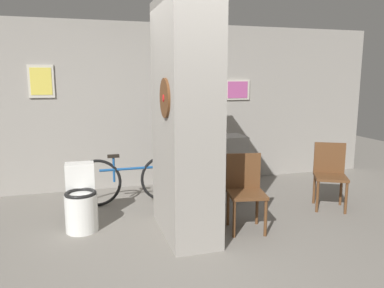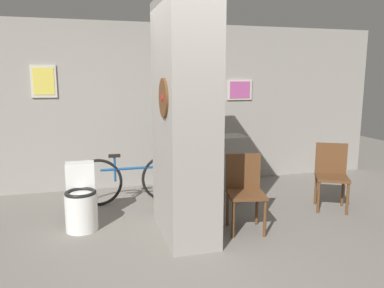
% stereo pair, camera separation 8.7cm
% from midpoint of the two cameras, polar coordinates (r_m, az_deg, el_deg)
% --- Properties ---
extents(ground_plane, '(14.00, 14.00, 0.00)m').
position_cam_midpoint_polar(ground_plane, '(3.91, 1.23, -16.52)').
color(ground_plane, slate).
extents(wall_back, '(8.00, 0.09, 2.60)m').
position_cam_midpoint_polar(wall_back, '(6.08, -5.78, 5.78)').
color(wall_back, gray).
rests_on(wall_back, ground_plane).
extents(pillar_center, '(0.55, 1.18, 2.60)m').
position_cam_midpoint_polar(pillar_center, '(4.10, -0.63, 3.75)').
color(pillar_center, gray).
rests_on(pillar_center, ground_plane).
extents(counter_shelf, '(1.26, 0.44, 0.93)m').
position_cam_midpoint_polar(counter_shelf, '(5.34, 2.08, -3.86)').
color(counter_shelf, gray).
rests_on(counter_shelf, ground_plane).
extents(toilet, '(0.37, 0.53, 0.75)m').
position_cam_midpoint_polar(toilet, '(4.60, -16.02, -8.42)').
color(toilet, white).
rests_on(toilet, ground_plane).
extents(chair_near_pillar, '(0.48, 0.48, 0.88)m').
position_cam_midpoint_polar(chair_near_pillar, '(4.41, 8.62, -6.69)').
color(chair_near_pillar, brown).
rests_on(chair_near_pillar, ground_plane).
extents(chair_by_doorway, '(0.55, 0.55, 0.88)m').
position_cam_midpoint_polar(chair_by_doorway, '(5.41, 20.93, -4.12)').
color(chair_by_doorway, brown).
rests_on(chair_by_doorway, ground_plane).
extents(bicycle, '(1.59, 0.42, 0.72)m').
position_cam_midpoint_polar(bicycle, '(5.33, -8.63, -5.33)').
color(bicycle, black).
rests_on(bicycle, ground_plane).
extents(bottle_tall, '(0.07, 0.07, 0.28)m').
position_cam_midpoint_polar(bottle_tall, '(5.17, 1.45, 2.12)').
color(bottle_tall, '#19598C').
rests_on(bottle_tall, counter_shelf).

